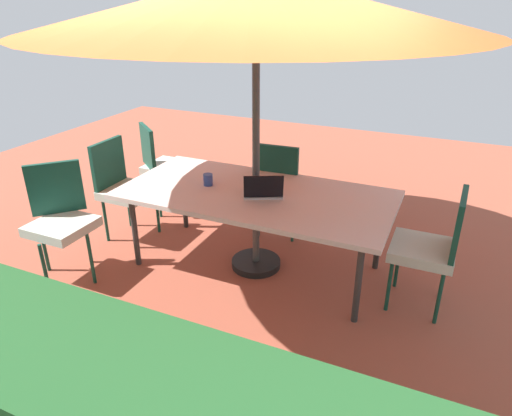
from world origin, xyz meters
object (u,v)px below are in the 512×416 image
Objects in this scene: dining_table at (256,197)px; chair_east at (123,185)px; chair_south at (280,183)px; chair_northeast at (60,217)px; cup at (208,180)px; laptop at (263,191)px; patio_umbrella at (256,3)px; chair_southeast at (163,163)px; chair_west at (432,244)px.

chair_east is (1.43, -0.01, -0.13)m from dining_table.
dining_table is 2.33× the size of chair_south.
cup is (-1.00, -0.75, 0.22)m from chair_northeast.
chair_south is at bearing -105.40° from laptop.
patio_umbrella is 3.42× the size of chair_southeast.
chair_west is 1.37m from laptop.
chair_west is at bearing -179.45° from cup.
cup is (-0.98, 0.03, 0.22)m from chair_east.
dining_table is 1.44m from chair_west.
chair_southeast is 1.25m from cup.
laptop is at bearing -92.85° from chair_east.
dining_table is 5.79× the size of laptop.
chair_south is (-1.40, 0.03, 0.00)m from chair_southeast.
chair_south is 9.59× the size of cup.
chair_southeast and chair_south have the same top height.
chair_northeast is (0.02, 0.78, 0.00)m from chair_east.
chair_south is 2.02m from chair_northeast.
chair_west is 9.59× the size of cup.
chair_northeast is at bearing 37.02° from cup.
cup is at bearing 2.48° from dining_table.
laptop is at bearing 148.93° from dining_table.
chair_east is 2.48× the size of laptop.
cup is at bearing -87.77° from chair_west.
chair_south is 1.00× the size of chair_northeast.
chair_east and chair_south have the same top height.
chair_south is 0.83m from cup.
chair_northeast is at bearing -0.67° from laptop.
chair_southeast is at bearing -26.12° from patio_umbrella.
chair_south is (1.48, -0.68, 0.00)m from chair_west.
chair_west is 2.48× the size of laptop.
chair_south is at bearing -120.19° from cup.
chair_south is 2.48× the size of laptop.
dining_table is 2.33× the size of chair_northeast.
laptop is at bearing -167.05° from chair_southeast.
dining_table is 1.50m from patio_umbrella.
patio_umbrella reaches higher than chair_east.
laptop is (-1.54, -0.72, 0.22)m from chair_northeast.
chair_northeast reaches higher than laptop.
patio_umbrella is 2.17m from chair_west.
cup is at bearing 56.22° from chair_south.
dining_table is 22.39× the size of cup.
chair_east reaches higher than dining_table.
chair_south is at bearing -64.76° from chair_east.
dining_table is at bearing -90.87° from chair_east.
chair_south is at bearing -112.85° from chair_west.
chair_southeast is 2.48× the size of laptop.
chair_northeast is 1.27m from cup.
chair_east is at bearing -28.14° from laptop.
patio_umbrella is at bearing -90.87° from chair_east.
chair_south is at bearing -86.16° from patio_umbrella.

